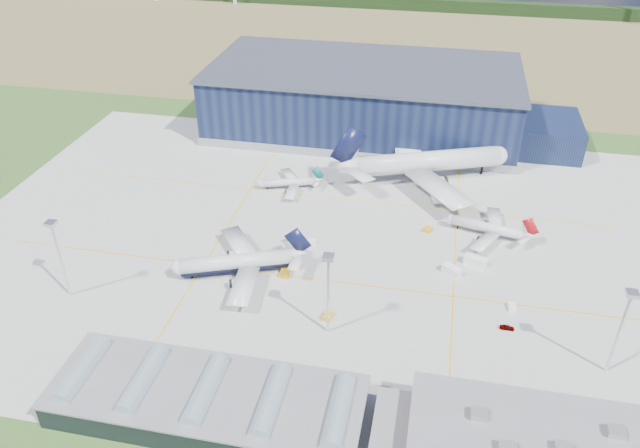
# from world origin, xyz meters

# --- Properties ---
(ground) EXTENTS (600.00, 600.00, 0.00)m
(ground) POSITION_xyz_m (0.00, 0.00, 0.00)
(ground) COLOR #355620
(ground) RESTS_ON ground
(apron) EXTENTS (220.00, 160.00, 0.08)m
(apron) POSITION_xyz_m (0.00, 10.00, 0.03)
(apron) COLOR #A1A19C
(apron) RESTS_ON ground
(farmland) EXTENTS (600.00, 220.00, 0.01)m
(farmland) POSITION_xyz_m (0.00, 220.00, 0.00)
(farmland) COLOR olive
(farmland) RESTS_ON ground
(treeline) EXTENTS (600.00, 8.00, 8.00)m
(treeline) POSITION_xyz_m (0.00, 300.00, 4.00)
(treeline) COLOR black
(treeline) RESTS_ON ground
(hangar) EXTENTS (145.00, 62.00, 26.10)m
(hangar) POSITION_xyz_m (2.81, 94.80, 11.62)
(hangar) COLOR #101836
(hangar) RESTS_ON ground
(glass_concourse) EXTENTS (78.00, 23.00, 8.60)m
(glass_concourse) POSITION_xyz_m (-6.45, -60.00, 3.69)
(glass_concourse) COLOR black
(glass_concourse) RESTS_ON ground
(light_mast_west) EXTENTS (2.60, 2.60, 23.00)m
(light_mast_west) POSITION_xyz_m (-60.00, -30.00, 15.43)
(light_mast_west) COLOR silver
(light_mast_west) RESTS_ON ground
(light_mast_center) EXTENTS (2.60, 2.60, 23.00)m
(light_mast_center) POSITION_xyz_m (10.00, -30.00, 15.43)
(light_mast_center) COLOR silver
(light_mast_center) RESTS_ON ground
(light_mast_east) EXTENTS (2.60, 2.60, 23.00)m
(light_mast_east) POSITION_xyz_m (75.00, -30.00, 15.43)
(light_mast_east) COLOR silver
(light_mast_east) RESTS_ON ground
(airliner_navy) EXTENTS (50.87, 50.39, 12.87)m
(airliner_navy) POSITION_xyz_m (-19.32, -12.00, 6.43)
(airliner_navy) COLOR silver
(airliner_navy) RESTS_ON ground
(airliner_red) EXTENTS (33.51, 33.05, 9.13)m
(airliner_red) POSITION_xyz_m (48.91, 22.00, 4.56)
(airliner_red) COLOR silver
(airliner_red) RESTS_ON ground
(airliner_widebody) EXTENTS (84.69, 83.89, 21.37)m
(airliner_widebody) POSITION_xyz_m (28.90, 55.00, 10.69)
(airliner_widebody) COLOR silver
(airliner_widebody) RESTS_ON ground
(airliner_regional) EXTENTS (29.14, 28.81, 7.60)m
(airliner_regional) POSITION_xyz_m (-17.33, 38.27, 3.80)
(airliner_regional) COLOR silver
(airliner_regional) RESTS_ON ground
(gse_tug_a) EXTENTS (2.60, 4.05, 1.64)m
(gse_tug_a) POSITION_xyz_m (-6.00, -9.81, 0.82)
(gse_tug_a) COLOR gold
(gse_tug_a) RESTS_ON ground
(gse_tug_b) EXTENTS (2.73, 3.47, 1.33)m
(gse_tug_b) POSITION_xyz_m (9.03, -25.25, 0.66)
(gse_tug_b) COLOR gold
(gse_tug_b) RESTS_ON ground
(gse_van_a) EXTENTS (6.74, 4.65, 2.70)m
(gse_van_a) POSITION_xyz_m (45.59, 5.65, 1.35)
(gse_van_a) COLOR white
(gse_van_a) RESTS_ON ground
(gse_cart_a) EXTENTS (2.25, 3.06, 1.23)m
(gse_cart_a) POSITION_xyz_m (54.92, -11.91, 0.62)
(gse_cart_a) COLOR white
(gse_cart_a) RESTS_ON ground
(gse_van_b) EXTENTS (5.74, 5.11, 2.44)m
(gse_van_b) POSITION_xyz_m (39.20, 0.05, 1.22)
(gse_van_b) COLOR white
(gse_van_b) RESTS_ON ground
(gse_tug_c) EXTENTS (2.79, 3.39, 1.28)m
(gse_tug_c) POSITION_xyz_m (31.40, 20.62, 0.64)
(gse_tug_c) COLOR gold
(gse_tug_c) RESTS_ON ground
(gse_cart_b) EXTENTS (2.86, 2.07, 1.16)m
(gse_cart_b) POSITION_xyz_m (-2.08, 6.91, 0.58)
(gse_cart_b) COLOR white
(gse_cart_b) RESTS_ON ground
(gse_van_c) EXTENTS (5.39, 3.20, 2.44)m
(gse_van_c) POSITION_xyz_m (66.01, -46.00, 1.22)
(gse_van_c) COLOR white
(gse_van_c) RESTS_ON ground
(airstair) EXTENTS (2.57, 5.39, 3.33)m
(airstair) POSITION_xyz_m (-5.73, -0.48, 1.67)
(airstair) COLOR white
(airstair) RESTS_ON ground
(car_a) EXTENTS (3.57, 1.47, 1.21)m
(car_a) POSITION_xyz_m (53.36, -20.24, 0.61)
(car_a) COLOR #99999E
(car_a) RESTS_ON ground
(car_b) EXTENTS (3.72, 2.60, 1.16)m
(car_b) POSITION_xyz_m (1.10, -48.00, 0.58)
(car_b) COLOR #99999E
(car_b) RESTS_ON ground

